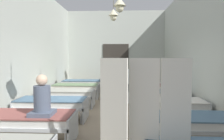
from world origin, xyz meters
TOP-DOWN VIEW (x-y plane):
  - ground_plane at (0.00, 0.00)m, footprint 5.86×10.85m
  - room_shell at (0.00, 1.15)m, footprint 5.66×10.45m
  - bed_left_row_1 at (-1.58, -2.21)m, footprint 1.90×0.84m
  - bed_right_row_1 at (1.58, -2.21)m, footprint 1.90×0.84m
  - bed_left_row_2 at (-1.58, -0.74)m, footprint 1.90×0.84m
  - bed_right_row_2 at (1.58, -0.74)m, footprint 1.90×0.84m
  - bed_left_row_3 at (-1.58, 0.74)m, footprint 1.90×0.84m
  - bed_right_row_3 at (1.58, 0.74)m, footprint 1.90×0.84m
  - bed_left_row_4 at (-1.58, 2.21)m, footprint 1.90×0.84m
  - bed_right_row_4 at (1.58, 2.21)m, footprint 1.90×0.84m
  - bed_left_row_5 at (-1.58, 3.69)m, footprint 1.90×0.84m
  - bed_right_row_5 at (1.58, 3.69)m, footprint 1.90×0.84m
  - nurse_near_aisle at (0.46, 1.50)m, footprint 0.52×0.52m
  - patient_seated_primary at (-1.23, -2.31)m, footprint 0.44×0.44m
  - potted_plant at (0.21, 3.92)m, footprint 0.56×0.56m
  - privacy_screen at (0.63, -3.43)m, footprint 1.24×0.23m

SIDE VIEW (x-z plane):
  - ground_plane at x=0.00m, z-range -0.10..0.00m
  - bed_left_row_1 at x=-1.58m, z-range 0.15..0.73m
  - bed_right_row_1 at x=1.58m, z-range 0.15..0.73m
  - bed_left_row_2 at x=-1.58m, z-range 0.15..0.73m
  - bed_right_row_2 at x=1.58m, z-range 0.15..0.73m
  - bed_left_row_3 at x=-1.58m, z-range 0.15..0.73m
  - bed_right_row_3 at x=1.58m, z-range 0.15..0.73m
  - bed_left_row_4 at x=-1.58m, z-range 0.15..0.73m
  - bed_right_row_4 at x=1.58m, z-range 0.15..0.73m
  - bed_left_row_5 at x=-1.58m, z-range 0.15..0.73m
  - bed_right_row_5 at x=1.58m, z-range 0.15..0.73m
  - nurse_near_aisle at x=0.46m, z-range -0.21..1.27m
  - potted_plant at x=0.21m, z-range 0.11..1.27m
  - privacy_screen at x=0.63m, z-range 0.00..1.70m
  - patient_seated_primary at x=-1.23m, z-range 0.47..1.27m
  - room_shell at x=0.00m, z-range 0.01..4.21m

